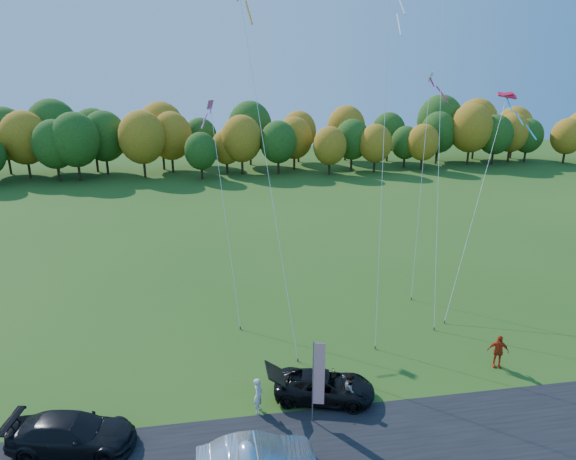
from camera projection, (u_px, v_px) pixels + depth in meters
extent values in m
plane|color=#234E14|center=(307.00, 397.00, 26.08)|extent=(160.00, 160.00, 0.00)
cube|color=black|center=(325.00, 453.00, 22.33)|extent=(90.00, 6.00, 0.01)
imported|color=black|center=(325.00, 386.00, 25.76)|extent=(5.46, 3.60, 1.39)
imported|color=silver|center=(257.00, 460.00, 20.87)|extent=(4.93, 1.84, 1.61)
imported|color=black|center=(72.00, 433.00, 22.38)|extent=(5.76, 3.12, 1.58)
imported|color=silver|center=(258.00, 395.00, 24.74)|extent=(0.61, 0.76, 1.82)
imported|color=gray|center=(351.00, 390.00, 25.21)|extent=(0.94, 1.03, 1.72)
imported|color=red|center=(498.00, 351.00, 28.41)|extent=(1.23, 0.83, 1.93)
cylinder|color=#999999|center=(313.00, 382.00, 23.69)|extent=(0.06, 0.06, 4.31)
cube|color=red|center=(319.00, 374.00, 23.53)|extent=(0.53, 0.16, 3.23)
cube|color=navy|center=(319.00, 351.00, 23.18)|extent=(0.53, 0.15, 0.84)
cylinder|color=#4C3F33|center=(298.00, 360.00, 29.13)|extent=(0.08, 0.08, 0.20)
cylinder|color=#4C3F33|center=(434.00, 329.00, 32.54)|extent=(0.08, 0.08, 0.20)
cylinder|color=#4C3F33|center=(375.00, 347.00, 30.41)|extent=(0.08, 0.08, 0.20)
cylinder|color=#4C3F33|center=(444.00, 322.00, 33.39)|extent=(0.08, 0.08, 0.20)
cube|color=#FF1C3B|center=(507.00, 96.00, 37.39)|extent=(2.77, 0.98, 1.08)
cylinder|color=#4C3F33|center=(411.00, 298.00, 36.70)|extent=(0.08, 0.08, 0.20)
cube|color=white|center=(431.00, 77.00, 36.64)|extent=(1.15, 1.15, 1.36)
cylinder|color=#4C3F33|center=(240.00, 328.00, 32.65)|extent=(0.08, 0.08, 0.20)
cube|color=#E64C7C|center=(210.00, 104.00, 35.27)|extent=(1.04, 1.04, 1.23)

